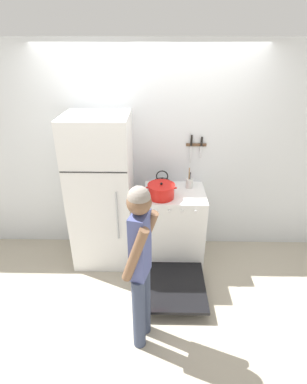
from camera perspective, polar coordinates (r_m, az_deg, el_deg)
The scene contains 9 objects.
ground_plane at distance 4.26m, azimuth -0.61°, elevation -9.23°, with size 14.00×14.00×0.00m, color #B2A893.
wall_back at distance 3.67m, azimuth -0.69°, elevation 7.25°, with size 10.00×0.06×2.55m.
refrigerator at distance 3.56m, azimuth -9.81°, elevation -0.19°, with size 0.70×0.67×1.83m.
stove_range at distance 3.72m, azimuth 3.87°, elevation -6.74°, with size 0.72×1.35×0.92m.
dutch_oven_pot at distance 3.36m, azimuth 1.47°, elevation 0.21°, with size 0.35×0.31×0.18m.
tea_kettle at distance 3.59m, azimuth 1.66°, elevation 1.74°, with size 0.24×0.19×0.23m.
utensil_jar at distance 3.61m, azimuth 6.85°, elevation 1.74°, with size 0.08×0.09×0.28m.
person at distance 2.51m, azimuth -2.49°, elevation -13.15°, with size 0.31×0.37×1.59m.
wall_knife_strip at distance 3.61m, azimuth 8.11°, elevation 8.96°, with size 0.24×0.03×0.34m.
Camera 1 is at (0.11, -3.42, 2.53)m, focal length 28.00 mm.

